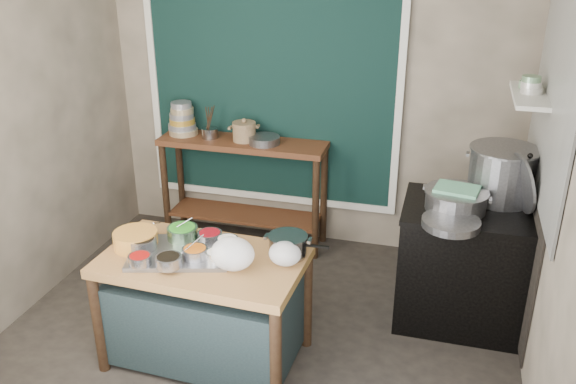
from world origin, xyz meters
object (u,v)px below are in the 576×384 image
(saucepan, at_px, (288,245))
(stove_block, at_px, (465,266))
(back_counter, at_px, (244,191))
(stock_pot, at_px, (502,174))
(utensil_cup, at_px, (210,133))
(prep_table, at_px, (206,309))
(condiment_tray, at_px, (180,252))
(steamer, at_px, (456,200))
(yellow_basin, at_px, (136,240))
(ceramic_crock, at_px, (244,133))

(saucepan, bearing_deg, stove_block, 29.91)
(back_counter, distance_m, stove_block, 2.04)
(saucepan, bearing_deg, stock_pot, 32.60)
(utensil_cup, bearing_deg, back_counter, 1.13)
(prep_table, height_order, stock_pot, stock_pot)
(prep_table, xyz_separation_m, condiment_tray, (-0.15, 0.00, 0.39))
(back_counter, height_order, saucepan, back_counter)
(prep_table, distance_m, saucepan, 0.69)
(saucepan, relative_size, steamer, 0.58)
(yellow_basin, relative_size, stock_pot, 0.58)
(back_counter, height_order, steamer, steamer)
(back_counter, height_order, stock_pot, stock_pot)
(stove_block, bearing_deg, ceramic_crock, 158.86)
(back_counter, distance_m, saucepan, 1.71)
(yellow_basin, distance_m, saucepan, 0.97)
(back_counter, xyz_separation_m, yellow_basin, (-0.15, -1.62, 0.33))
(back_counter, bearing_deg, saucepan, -61.15)
(steamer, bearing_deg, saucepan, -145.36)
(prep_table, bearing_deg, utensil_cup, 112.44)
(condiment_tray, relative_size, steamer, 1.43)
(yellow_basin, bearing_deg, stock_pot, 26.18)
(prep_table, bearing_deg, saucepan, 20.89)
(condiment_tray, xyz_separation_m, stock_pot, (1.91, 1.10, 0.30))
(condiment_tray, bearing_deg, stove_block, 27.35)
(back_counter, relative_size, ceramic_crock, 6.89)
(stock_pot, bearing_deg, ceramic_crock, 165.65)
(stock_pot, bearing_deg, prep_table, -147.95)
(prep_table, relative_size, saucepan, 4.99)
(yellow_basin, bearing_deg, condiment_tray, -2.13)
(back_counter, height_order, yellow_basin, back_counter)
(condiment_tray, xyz_separation_m, yellow_basin, (-0.31, 0.01, 0.04))
(prep_table, bearing_deg, stock_pot, 34.31)
(stove_block, height_order, steamer, steamer)
(ceramic_crock, bearing_deg, yellow_basin, -95.97)
(back_counter, bearing_deg, condiment_tray, -84.47)
(condiment_tray, relative_size, utensil_cup, 4.28)
(condiment_tray, height_order, stock_pot, stock_pot)
(saucepan, bearing_deg, prep_table, -165.31)
(stove_block, relative_size, ceramic_crock, 4.28)
(prep_table, xyz_separation_m, utensil_cup, (-0.60, 1.63, 0.62))
(prep_table, distance_m, stove_block, 1.83)
(stock_pot, bearing_deg, steamer, -137.69)
(prep_table, xyz_separation_m, saucepan, (0.50, 0.17, 0.44))
(saucepan, distance_m, ceramic_crock, 1.67)
(utensil_cup, height_order, ceramic_crock, ceramic_crock)
(condiment_tray, xyz_separation_m, utensil_cup, (-0.45, 1.63, 0.23))
(ceramic_crock, bearing_deg, steamer, -24.06)
(stove_block, distance_m, saucepan, 1.37)
(back_counter, distance_m, condiment_tray, 1.66)
(back_counter, distance_m, utensil_cup, 0.60)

